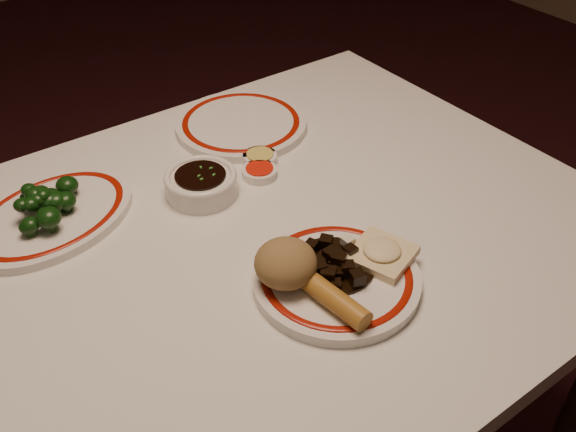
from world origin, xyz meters
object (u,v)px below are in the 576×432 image
Objects in this scene: broccoli_pile at (45,202)px; fried_wonton at (382,253)px; rice_mound at (286,263)px; soy_bowl at (201,185)px; broccoli_plate at (51,216)px; main_plate at (336,278)px; stirfry_heap at (329,263)px; dining_table at (246,282)px; spring_roll at (334,299)px.

fried_wonton is at bearing -47.80° from broccoli_pile.
rice_mound reaches higher than soy_bowl.
rice_mound is 0.27× the size of broccoli_plate.
main_plate is 0.96× the size of broccoli_plate.
rice_mound is 0.07m from stirfry_heap.
rice_mound is 0.74× the size of soy_bowl.
dining_table is 0.34m from broccoli_plate.
fried_wonton is 0.34m from soy_bowl.
soy_bowl is at bearing 99.27° from stirfry_heap.
broccoli_pile reaches higher than main_plate.
broccoli_pile reaches higher than soy_bowl.
fried_wonton is (0.13, -0.17, 0.12)m from dining_table.
stirfry_heap is at bearing -80.73° from soy_bowl.
main_plate is 3.60× the size of rice_mound.
broccoli_pile is (-0.23, 0.23, 0.13)m from dining_table.
broccoli_plate is at bearing 18.01° from broccoli_pile.
broccoli_pile is at bearing 112.67° from spring_roll.
broccoli_plate reaches higher than dining_table.
fried_wonton and soy_bowl have the same top height.
rice_mound reaches higher than main_plate.
dining_table is 10.48× the size of spring_roll.
stirfry_heap is (-0.08, 0.03, -0.00)m from fried_wonton.
spring_roll is at bearing -86.77° from dining_table.
soy_bowl is at bearing 86.80° from dining_table.
broccoli_pile is at bearing 135.38° from dining_table.
dining_table is 3.68× the size of main_plate.
rice_mound is at bearing -94.45° from dining_table.
fried_wonton reaches higher than dining_table.
fried_wonton is 0.08m from stirfry_heap.
rice_mound is 0.74× the size of broccoli_pile.
broccoli_plate is 2.79× the size of broccoli_pile.
stirfry_heap is at bearing 49.15° from spring_roll.
spring_roll is at bearing -60.94° from broccoli_pile.
soy_bowl is at bearing 86.22° from rice_mound.
soy_bowl is (-0.05, 0.31, 0.01)m from main_plate.
main_plate is at bearing -53.86° from broccoli_plate.
broccoli_pile is (-0.24, 0.44, 0.01)m from spring_roll.
broccoli_pile is at bearing 161.02° from soy_bowl.
broccoli_plate is at bearing 127.27° from stirfry_heap.
rice_mound is at bearing -58.36° from broccoli_plate.
rice_mound reaches higher than spring_roll.
broccoli_plate is 0.25m from soy_bowl.
soy_bowl is (-0.00, 0.36, -0.01)m from spring_roll.
spring_roll is 1.03× the size of fried_wonton.
rice_mound is (-0.01, -0.13, 0.14)m from dining_table.
spring_roll reaches higher than dining_table.
soy_bowl is at bearing -18.98° from broccoli_pile.
rice_mound is at bearing 164.34° from stirfry_heap.
broccoli_pile is at bearing 132.20° from fried_wonton.
main_plate is at bearing -81.14° from soy_bowl.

